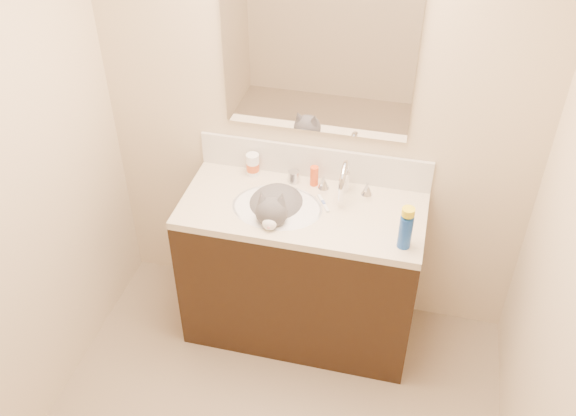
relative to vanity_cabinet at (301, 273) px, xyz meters
The scene contains 16 objects.
room_shell 1.45m from the vanity_cabinet, 90.00° to the right, with size 2.24×2.54×2.52m.
vanity_cabinet is the anchor object (origin of this frame).
counter_slab 0.43m from the vanity_cabinet, ahead, with size 1.20×0.55×0.04m, color beige.
basin 0.40m from the vanity_cabinet, 165.96° to the right, with size 0.45×0.36×0.14m, color white.
faucet 0.58m from the vanity_cabinet, 37.29° to the left, with size 0.28×0.20×0.21m.
cat 0.44m from the vanity_cabinet, behind, with size 0.36×0.42×0.32m.
backsplash 0.60m from the vanity_cabinet, 90.00° to the left, with size 1.20×0.02×0.18m, color silver.
mirror 1.16m from the vanity_cabinet, 90.00° to the left, with size 0.90×0.02×0.80m, color white.
pill_bottle 0.63m from the vanity_cabinet, 146.12° to the left, with size 0.07×0.07×0.12m, color white.
pill_label 0.62m from the vanity_cabinet, 146.12° to the left, with size 0.07×0.07×0.04m, color #D85524.
silver_jar 0.53m from the vanity_cabinet, 114.87° to the left, with size 0.06×0.06×0.07m, color #B7B7BC.
amber_bottle 0.54m from the vanity_cabinet, 85.10° to the left, with size 0.04×0.04×0.11m, color #E84D1B.
toothbrush 0.47m from the vanity_cabinet, 25.86° to the left, with size 0.01×0.14×0.01m, color white.
toothbrush_head 0.47m from the vanity_cabinet, 25.86° to the left, with size 0.01×0.03×0.01m, color #5B73C2.
spray_can 0.76m from the vanity_cabinet, 18.49° to the right, with size 0.06×0.06×0.17m, color #1744A4.
spray_cap 0.84m from the vanity_cabinet, 18.49° to the right, with size 0.06×0.06×0.04m, color yellow.
Camera 1 is at (0.52, -1.43, 2.80)m, focal length 40.00 mm.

